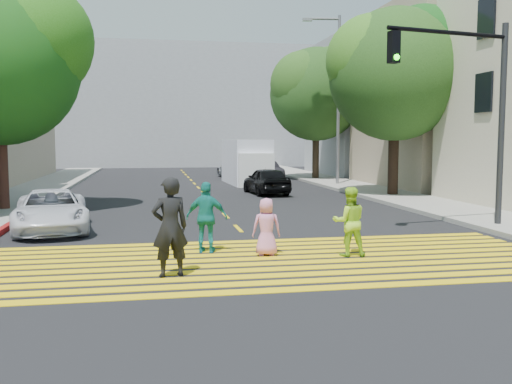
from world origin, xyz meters
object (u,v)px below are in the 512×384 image
object	(u,v)px
white_van	(247,163)
tree_right_near	(397,67)
pedestrian_man	(170,227)
silver_car	(235,169)
pedestrian_child	(266,227)
dark_car_near	(266,181)
tree_right_far	(317,89)
white_sedan	(51,211)
dark_car_parked	(267,170)
traffic_signal	(473,96)
tree_left	(0,56)
pedestrian_extra	(207,217)
pedestrian_woman	(349,222)

from	to	relation	value
white_van	tree_right_near	bearing A→B (deg)	-60.97
pedestrian_man	silver_car	world-z (taller)	pedestrian_man
pedestrian_child	dark_car_near	bearing A→B (deg)	-95.72
pedestrian_man	white_van	world-z (taller)	white_van
tree_right_near	white_van	bearing A→B (deg)	121.38
tree_right_far	pedestrian_child	bearing A→B (deg)	-109.10
tree_right_far	dark_car_near	size ratio (longest dim) A/B	2.24
white_sedan	dark_car_near	distance (m)	13.17
dark_car_parked	white_van	distance (m)	4.55
white_sedan	traffic_signal	xyz separation A→B (m)	(12.24, -2.11, 3.37)
tree_right_far	white_sedan	bearing A→B (deg)	-125.85
dark_car_near	white_sedan	bearing A→B (deg)	44.34
tree_left	pedestrian_man	size ratio (longest dim) A/B	4.30
traffic_signal	pedestrian_child	bearing A→B (deg)	-170.05
tree_right_far	pedestrian_man	xyz separation A→B (m)	(-10.49, -25.35, -5.00)
tree_left	pedestrian_extra	xyz separation A→B (m)	(6.65, -8.93, -4.91)
pedestrian_man	tree_right_far	bearing A→B (deg)	-123.89
tree_right_near	pedestrian_man	bearing A→B (deg)	-128.25
tree_left	tree_right_near	size ratio (longest dim) A/B	0.96
pedestrian_man	traffic_signal	distance (m)	10.33
silver_car	white_sedan	bearing A→B (deg)	59.55
white_van	traffic_signal	size ratio (longest dim) A/B	0.94
tree_right_far	traffic_signal	xyz separation A→B (m)	(-1.53, -21.18, -2.01)
pedestrian_extra	dark_car_parked	distance (m)	25.46
tree_left	pedestrian_child	xyz separation A→B (m)	(7.99, -9.55, -5.08)
silver_car	traffic_signal	xyz separation A→B (m)	(3.50, -24.27, 3.35)
tree_left	pedestrian_woman	distance (m)	14.87
dark_car_near	traffic_signal	world-z (taller)	traffic_signal
dark_car_near	pedestrian_man	bearing A→B (deg)	66.89
silver_car	pedestrian_man	bearing A→B (deg)	70.22
tree_right_far	dark_car_near	distance (m)	11.72
pedestrian_man	white_sedan	size ratio (longest dim) A/B	0.45
white_sedan	silver_car	bearing A→B (deg)	60.03
pedestrian_woman	pedestrian_child	size ratio (longest dim) A/B	1.19
pedestrian_man	tree_left	bearing A→B (deg)	-74.46
tree_right_near	dark_car_parked	size ratio (longest dim) A/B	2.40
tree_right_near	tree_right_far	xyz separation A→B (m)	(-0.42, 11.51, -0.03)
tree_right_far	white_van	xyz separation A→B (m)	(-5.10, -2.47, -4.72)
silver_car	traffic_signal	world-z (taller)	traffic_signal
pedestrian_woman	white_sedan	xyz separation A→B (m)	(-7.46, 5.02, -0.19)
pedestrian_man	pedestrian_child	size ratio (longest dim) A/B	1.46
white_sedan	dark_car_near	world-z (taller)	dark_car_near
tree_right_near	pedestrian_man	world-z (taller)	tree_right_near
tree_right_far	dark_car_parked	size ratio (longest dim) A/B	2.39
pedestrian_extra	white_sedan	xyz separation A→B (m)	(-4.23, 4.00, -0.24)
pedestrian_extra	white_van	world-z (taller)	white_van
pedestrian_man	pedestrian_woman	world-z (taller)	pedestrian_man
dark_car_near	dark_car_parked	distance (m)	10.80
pedestrian_extra	white_sedan	bearing A→B (deg)	-26.09
pedestrian_extra	pedestrian_man	bearing A→B (deg)	84.72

